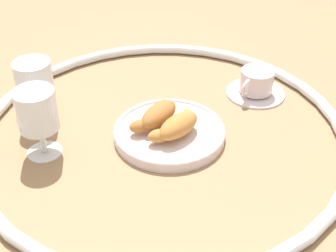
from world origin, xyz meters
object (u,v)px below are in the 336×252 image
object	(u,v)px
croissant_small	(157,115)
coffee_cup_near	(256,84)
croissant_large	(177,126)
pastry_plate	(168,133)
juice_glass_left	(37,113)
juice_glass_right	(35,83)

from	to	relation	value
croissant_small	coffee_cup_near	size ratio (longest dim) A/B	1.00
croissant_small	coffee_cup_near	distance (m)	0.27
croissant_large	pastry_plate	bearing A→B (deg)	88.43
pastry_plate	coffee_cup_near	bearing A→B (deg)	-10.10
juice_glass_left	juice_glass_right	size ratio (longest dim) A/B	1.00
croissant_small	juice_glass_left	distance (m)	0.23
croissant_small	juice_glass_right	size ratio (longest dim) A/B	0.97
pastry_plate	juice_glass_left	xyz separation A→B (m)	(-0.19, 0.16, 0.08)
croissant_large	croissant_small	distance (m)	0.05
croissant_small	juice_glass_left	xyz separation A→B (m)	(-0.19, 0.12, 0.05)
croissant_large	juice_glass_left	world-z (taller)	juice_glass_left
croissant_large	juice_glass_left	size ratio (longest dim) A/B	0.98
croissant_large	juice_glass_right	world-z (taller)	juice_glass_right
juice_glass_right	croissant_small	bearing A→B (deg)	-59.68
pastry_plate	croissant_large	size ratio (longest dim) A/B	1.66
pastry_plate	juice_glass_left	world-z (taller)	juice_glass_left
juice_glass_left	croissant_large	bearing A→B (deg)	-43.33
croissant_large	juice_glass_left	xyz separation A→B (m)	(-0.19, 0.18, 0.05)
coffee_cup_near	croissant_large	bearing A→B (deg)	175.16
juice_glass_right	juice_glass_left	bearing A→B (deg)	-124.76
pastry_plate	croissant_large	bearing A→B (deg)	-91.57
pastry_plate	juice_glass_left	size ratio (longest dim) A/B	1.62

